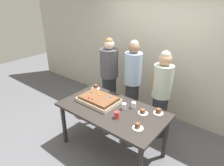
# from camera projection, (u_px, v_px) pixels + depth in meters

# --- Properties ---
(ground_plane) EXTENTS (12.00, 12.00, 0.00)m
(ground_plane) POSITION_uv_depth(u_px,v_px,m) (112.00, 148.00, 3.43)
(ground_plane) COLOR #5B5B60
(interior_back_panel) EXTENTS (8.00, 0.12, 3.00)m
(interior_back_panel) POSITION_uv_depth(u_px,v_px,m) (163.00, 45.00, 3.94)
(interior_back_panel) COLOR beige
(interior_back_panel) RESTS_ON ground_plane
(party_table) EXTENTS (1.68, 0.92, 0.80)m
(party_table) POSITION_uv_depth(u_px,v_px,m) (112.00, 114.00, 3.14)
(party_table) COLOR #2D2826
(party_table) RESTS_ON ground_plane
(sheet_cake) EXTENTS (0.65, 0.45, 0.12)m
(sheet_cake) POSITION_uv_depth(u_px,v_px,m) (99.00, 99.00, 3.28)
(sheet_cake) COLOR beige
(sheet_cake) RESTS_ON party_table
(plated_slice_near_left) EXTENTS (0.15, 0.15, 0.08)m
(plated_slice_near_left) POSITION_uv_depth(u_px,v_px,m) (158.00, 112.00, 2.97)
(plated_slice_near_left) COLOR white
(plated_slice_near_left) RESTS_ON party_table
(plated_slice_near_right) EXTENTS (0.15, 0.15, 0.08)m
(plated_slice_near_right) POSITION_uv_depth(u_px,v_px,m) (138.00, 127.00, 2.64)
(plated_slice_near_right) COLOR white
(plated_slice_near_right) RESTS_ON party_table
(plated_slice_far_left) EXTENTS (0.15, 0.15, 0.07)m
(plated_slice_far_left) POSITION_uv_depth(u_px,v_px,m) (143.00, 112.00, 2.97)
(plated_slice_far_left) COLOR white
(plated_slice_far_left) RESTS_ON party_table
(plated_slice_far_right) EXTENTS (0.15, 0.15, 0.08)m
(plated_slice_far_right) POSITION_uv_depth(u_px,v_px,m) (96.00, 87.00, 3.73)
(plated_slice_far_right) COLOR white
(plated_slice_far_right) RESTS_ON party_table
(drink_cup_nearest) EXTENTS (0.07, 0.07, 0.10)m
(drink_cup_nearest) POSITION_uv_depth(u_px,v_px,m) (134.00, 105.00, 3.10)
(drink_cup_nearest) COLOR white
(drink_cup_nearest) RESTS_ON party_table
(drink_cup_middle) EXTENTS (0.07, 0.07, 0.10)m
(drink_cup_middle) POSITION_uv_depth(u_px,v_px,m) (124.00, 106.00, 3.06)
(drink_cup_middle) COLOR white
(drink_cup_middle) RESTS_ON party_table
(drink_cup_far_end) EXTENTS (0.07, 0.07, 0.10)m
(drink_cup_far_end) POSITION_uv_depth(u_px,v_px,m) (117.00, 115.00, 2.85)
(drink_cup_far_end) COLOR red
(drink_cup_far_end) RESTS_ON party_table
(person_serving_front) EXTENTS (0.33, 0.33, 1.62)m
(person_serving_front) POSITION_uv_depth(u_px,v_px,m) (161.00, 94.00, 3.43)
(person_serving_front) COLOR #28282D
(person_serving_front) RESTS_ON ground_plane
(person_green_shirt_behind) EXTENTS (0.31, 0.31, 1.72)m
(person_green_shirt_behind) POSITION_uv_depth(u_px,v_px,m) (132.00, 84.00, 3.68)
(person_green_shirt_behind) COLOR #28282D
(person_green_shirt_behind) RESTS_ON ground_plane
(person_striped_tie_right) EXTENTS (0.37, 0.37, 1.65)m
(person_striped_tie_right) POSITION_uv_depth(u_px,v_px,m) (109.00, 76.00, 4.20)
(person_striped_tie_right) COLOR #28282D
(person_striped_tie_right) RESTS_ON ground_plane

